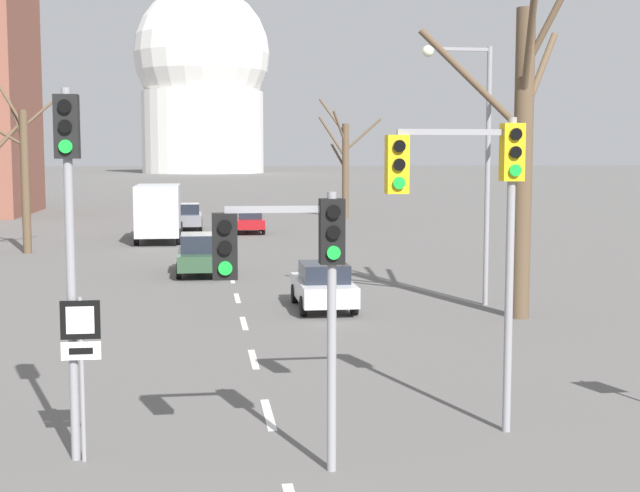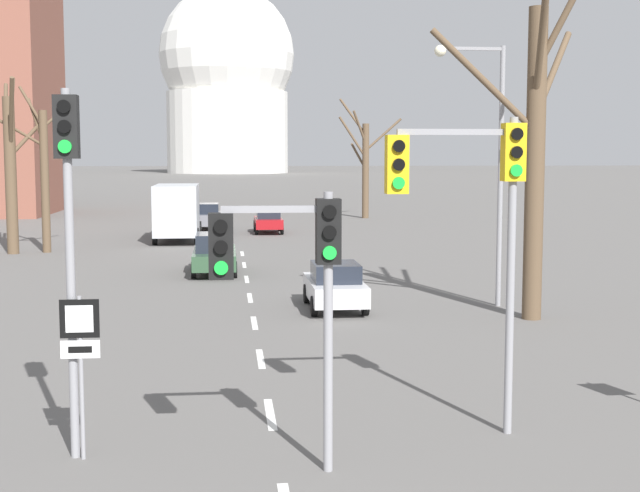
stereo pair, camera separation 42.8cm
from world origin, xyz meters
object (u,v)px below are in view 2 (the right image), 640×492
object	(u,v)px
traffic_signal_near_right	(473,195)
delivery_truck	(178,210)
street_lamp_right	(488,147)
sedan_mid_centre	(268,220)
sedan_near_left	(335,285)
sedan_near_right	(206,216)
sedan_far_left	(215,253)
traffic_signal_near_left	(69,205)
route_sign_post	(80,348)
traffic_signal_centre_tall	(289,263)

from	to	relation	value
traffic_signal_near_right	delivery_truck	size ratio (longest dim) A/B	0.75
street_lamp_right	sedan_mid_centre	xyz separation A→B (m)	(-5.53, 27.35, -4.21)
traffic_signal_near_right	sedan_near_left	world-z (taller)	traffic_signal_near_right
sedan_near_left	sedan_near_right	world-z (taller)	sedan_near_right
sedan_near_right	sedan_far_left	distance (m)	21.47
street_lamp_right	sedan_near_right	bearing A→B (deg)	107.23
traffic_signal_near_left	street_lamp_right	world-z (taller)	street_lamp_right
traffic_signal_near_right	route_sign_post	size ratio (longest dim) A/B	2.08
traffic_signal_near_left	traffic_signal_centre_tall	distance (m)	3.56
sedan_near_left	traffic_signal_near_left	bearing A→B (deg)	-113.69
route_sign_post	sedan_near_right	bearing A→B (deg)	88.65
traffic_signal_near_left	route_sign_post	bearing A→B (deg)	-39.92
sedan_mid_centre	sedan_far_left	world-z (taller)	sedan_far_left
traffic_signal_near_right	route_sign_post	bearing A→B (deg)	-174.75
sedan_mid_centre	route_sign_post	bearing A→B (deg)	-96.82
route_sign_post	delivery_truck	world-z (taller)	delivery_truck
sedan_near_left	traffic_signal_centre_tall	bearing A→B (deg)	-99.72
sedan_near_left	sedan_near_right	bearing A→B (deg)	98.60
sedan_near_left	sedan_far_left	bearing A→B (deg)	113.43
traffic_signal_near_right	sedan_far_left	distance (m)	22.06
sedan_far_left	sedan_near_right	bearing A→B (deg)	92.06
street_lamp_right	delivery_truck	distance (m)	25.55
sedan_mid_centre	delivery_truck	size ratio (longest dim) A/B	0.54
traffic_signal_centre_tall	street_lamp_right	xyz separation A→B (m)	(7.20, 14.13, 1.82)
sedan_near_left	sedan_near_right	size ratio (longest dim) A/B	0.91
traffic_signal_near_left	delivery_truck	xyz separation A→B (m)	(-0.27, 36.02, -2.27)
traffic_signal_near_left	traffic_signal_near_right	distance (m)	6.50
route_sign_post	street_lamp_right	bearing A→B (deg)	51.84
traffic_signal_centre_tall	sedan_near_left	size ratio (longest dim) A/B	1.08
traffic_signal_near_left	sedan_near_right	world-z (taller)	traffic_signal_near_left
sedan_far_left	delivery_truck	world-z (taller)	delivery_truck
delivery_truck	route_sign_post	bearing A→B (deg)	-89.36
delivery_truck	sedan_far_left	bearing A→B (deg)	-81.22
traffic_signal_near_left	sedan_near_left	bearing A→B (deg)	66.31
sedan_near_right	street_lamp_right	bearing A→B (deg)	-72.77
route_sign_post	street_lamp_right	distance (m)	17.11
street_lamp_right	sedan_near_right	size ratio (longest dim) A/B	1.89
sedan_near_right	sedan_mid_centre	xyz separation A→B (m)	(3.82, -2.82, -0.09)
traffic_signal_near_left	sedan_far_left	xyz separation A→B (m)	(1.93, 21.81, -3.16)
traffic_signal_centre_tall	sedan_near_left	world-z (taller)	traffic_signal_centre_tall
route_sign_post	street_lamp_right	xyz separation A→B (m)	(10.38, 13.21, 3.22)
traffic_signal_centre_tall	street_lamp_right	bearing A→B (deg)	62.98
sedan_near_right	sedan_far_left	bearing A→B (deg)	-87.94
route_sign_post	sedan_near_left	distance (m)	14.34
delivery_truck	traffic_signal_centre_tall	bearing A→B (deg)	-84.48
street_lamp_right	sedan_far_left	bearing A→B (deg)	134.59
traffic_signal_near_left	street_lamp_right	bearing A→B (deg)	51.23
traffic_signal_near_right	delivery_truck	bearing A→B (deg)	100.75
route_sign_post	sedan_mid_centre	size ratio (longest dim) A/B	0.67
traffic_signal_near_right	sedan_mid_centre	world-z (taller)	traffic_signal_near_right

